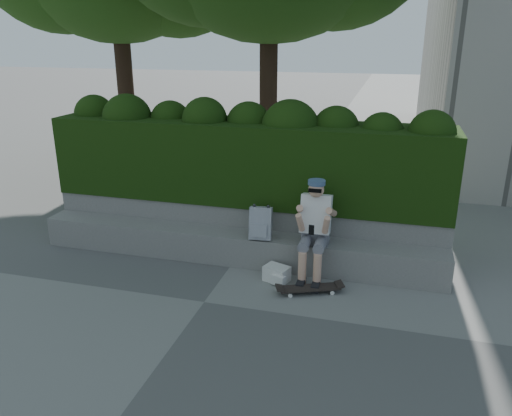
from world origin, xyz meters
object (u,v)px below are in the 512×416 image
(backpack_plaid, at_px, (261,223))
(person, at_px, (315,226))
(skateboard, at_px, (310,288))
(backpack_ground, at_px, (277,274))

(backpack_plaid, bearing_deg, person, -12.84)
(person, xyz_separation_m, skateboard, (0.04, -0.49, -0.68))
(skateboard, relative_size, backpack_ground, 2.46)
(person, relative_size, skateboard, 1.72)
(person, relative_size, backpack_plaid, 3.03)
(person, distance_m, backpack_ground, 0.83)
(skateboard, distance_m, backpack_plaid, 1.16)
(backpack_plaid, relative_size, backpack_ground, 1.40)
(backpack_plaid, distance_m, backpack_ground, 0.74)
(person, height_order, backpack_plaid, person)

